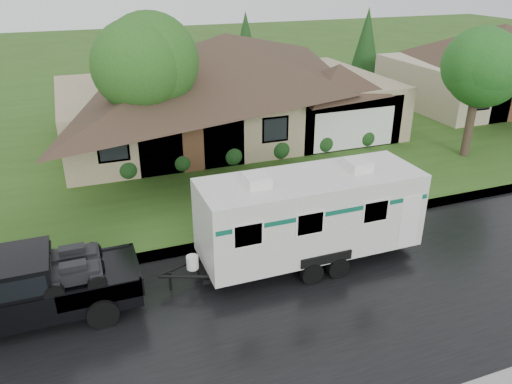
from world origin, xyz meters
TOP-DOWN VIEW (x-y plane):
  - ground at (0.00, 0.00)m, footprint 140.00×140.00m
  - road at (0.00, -2.00)m, footprint 140.00×8.00m
  - curb at (0.00, 2.25)m, footprint 140.00×0.50m
  - lawn at (0.00, 15.00)m, footprint 140.00×26.00m
  - house_main at (2.29, 13.84)m, footprint 19.44×10.80m
  - house_neighbor at (22.27, 14.34)m, footprint 15.12×9.72m
  - tree_left_green at (-3.00, 9.25)m, footprint 4.31×4.31m
  - tree_right_green at (12.32, 6.22)m, footprint 3.85×3.85m
  - shrub_row at (2.00, 9.30)m, footprint 13.60×1.00m
  - pickup_truck at (-8.37, 0.23)m, footprint 6.16×2.34m
  - travel_trailer at (0.44, 0.23)m, footprint 7.60×2.67m

SIDE VIEW (x-z plane):
  - ground at x=0.00m, z-range 0.00..0.00m
  - road at x=0.00m, z-range 0.00..0.01m
  - curb at x=0.00m, z-range 0.00..0.15m
  - lawn at x=0.00m, z-range 0.00..0.15m
  - shrub_row at x=2.00m, z-range 0.15..1.15m
  - pickup_truck at x=-8.37m, z-range 0.07..2.13m
  - travel_trailer at x=0.44m, z-range 0.10..3.51m
  - house_neighbor at x=22.27m, z-range 0.10..6.55m
  - house_main at x=2.29m, z-range 0.14..7.04m
  - tree_right_green at x=12.32m, z-range 1.39..7.76m
  - tree_left_green at x=-3.00m, z-range 1.53..8.66m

